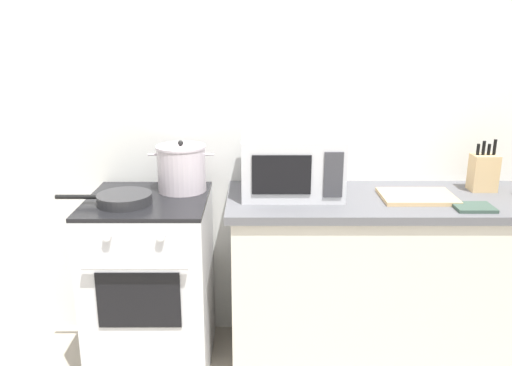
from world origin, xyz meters
name	(u,v)px	position (x,y,z in m)	size (l,w,h in m)	color
back_wall	(278,121)	(0.30, 0.97, 1.25)	(4.40, 0.10, 2.50)	silver
lower_cabinet_right	(392,284)	(0.90, 0.62, 0.44)	(1.64, 0.56, 0.88)	beige
countertop_right	(398,201)	(0.90, 0.62, 0.90)	(1.70, 0.60, 0.04)	#59595E
stove	(154,282)	(-0.35, 0.60, 0.46)	(0.60, 0.64, 0.92)	silver
stock_pot	(184,168)	(-0.19, 0.74, 1.04)	(0.34, 0.26, 0.27)	silver
frying_pan	(126,199)	(-0.45, 0.52, 0.95)	(0.46, 0.26, 0.05)	#28282B
microwave	(294,165)	(0.38, 0.68, 1.07)	(0.50, 0.37, 0.30)	silver
cutting_board	(420,197)	(1.00, 0.60, 0.93)	(0.36, 0.26, 0.02)	tan
knife_block	(486,172)	(1.38, 0.74, 1.02)	(0.13, 0.10, 0.27)	tan
oven_mitt	(476,208)	(1.22, 0.44, 0.93)	(0.18, 0.14, 0.02)	#384C42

